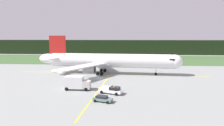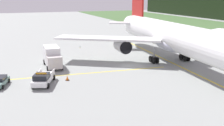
# 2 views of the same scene
# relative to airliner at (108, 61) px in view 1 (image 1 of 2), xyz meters

# --- Properties ---
(ground) EXTENTS (320.00, 320.00, 0.00)m
(ground) POSITION_rel_airliner_xyz_m (-2.33, -7.96, -4.87)
(ground) COLOR gray
(grass_verge) EXTENTS (320.00, 44.84, 0.04)m
(grass_verge) POSITION_rel_airliner_xyz_m (-2.33, 43.40, -4.85)
(grass_verge) COLOR #3D5D31
(grass_verge) RESTS_ON ground
(distant_tree_line) EXTENTS (288.00, 5.77, 10.79)m
(distant_tree_line) POSITION_rel_airliner_xyz_m (-2.33, 74.72, 0.53)
(distant_tree_line) COLOR black
(distant_tree_line) RESTS_ON ground
(taxiway_centerline_main) EXTENTS (70.03, 5.33, 0.01)m
(taxiway_centerline_main) POSITION_rel_airliner_xyz_m (0.64, -0.05, -4.86)
(taxiway_centerline_main) COLOR yellow
(taxiway_centerline_main) RESTS_ON ground
(taxiway_centerline_spur) EXTENTS (2.97, 37.18, 0.01)m
(taxiway_centerline_spur) POSITION_rel_airliner_xyz_m (-0.72, -21.48, -4.86)
(taxiway_centerline_spur) COLOR yellow
(taxiway_centerline_spur) RESTS_ON ground
(airliner) EXTENTS (53.36, 41.90, 14.08)m
(airliner) POSITION_rel_airliner_xyz_m (0.00, 0.00, 0.00)
(airliner) COLOR white
(airliner) RESTS_ON ground
(ops_pickup_truck) EXTENTS (6.14, 4.00, 1.94)m
(ops_pickup_truck) POSITION_rel_airliner_xyz_m (2.87, -24.14, -3.96)
(ops_pickup_truck) COLOR white
(ops_pickup_truck) RESTS_ON ground
(catering_truck) EXTENTS (6.69, 2.75, 3.72)m
(catering_truck) POSITION_rel_airliner_xyz_m (-6.44, -21.36, -3.00)
(catering_truck) COLOR beige
(catering_truck) RESTS_ON ground
(staff_car) EXTENTS (4.49, 2.85, 1.30)m
(staff_car) POSITION_rel_airliner_xyz_m (1.32, -29.96, -4.17)
(staff_car) COLOR slate
(staff_car) RESTS_ON ground
(apron_cone) EXTENTS (0.57, 0.57, 0.72)m
(apron_cone) POSITION_rel_airliner_xyz_m (2.15, -20.54, -4.52)
(apron_cone) COLOR black
(apron_cone) RESTS_ON ground
(taxiway_edge_light_east) EXTENTS (0.12, 0.12, 0.41)m
(taxiway_edge_light_east) POSITION_rel_airliner_xyz_m (22.54, -12.46, -4.65)
(taxiway_edge_light_east) COLOR yellow
(taxiway_edge_light_east) RESTS_ON ground
(taxiway_edge_light_west) EXTENTS (0.12, 0.12, 0.41)m
(taxiway_edge_light_west) POSITION_rel_airliner_xyz_m (-21.93, -12.46, -4.64)
(taxiway_edge_light_west) COLOR yellow
(taxiway_edge_light_west) RESTS_ON ground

